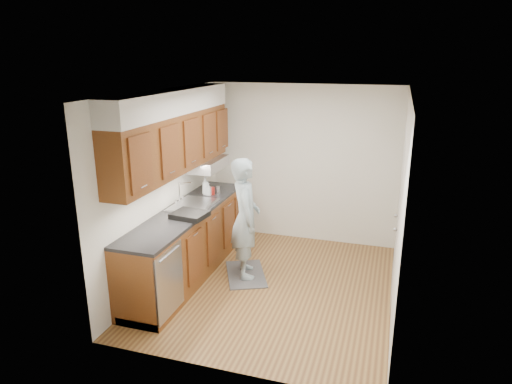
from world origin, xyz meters
TOP-DOWN VIEW (x-y plane):
  - floor at (0.00, 0.00)m, footprint 3.50×3.50m
  - ceiling at (0.00, 0.00)m, footprint 3.50×3.50m
  - wall_left at (-1.50, 0.00)m, footprint 0.02×3.50m
  - wall_right at (1.50, 0.00)m, footprint 0.02×3.50m
  - wall_back at (0.00, 1.75)m, footprint 3.00×0.02m
  - counter at (-1.20, -0.00)m, footprint 0.64×2.80m
  - upper_cabinets at (-1.33, 0.05)m, footprint 0.47×2.80m
  - closet_door at (1.49, 0.30)m, footprint 0.02×1.22m
  - floor_mat at (-0.44, 0.21)m, footprint 0.81×0.98m
  - person at (-0.44, 0.21)m, footprint 0.67×0.78m
  - soap_bottle_a at (-1.23, 0.71)m, footprint 0.14×0.14m
  - soap_bottle_b at (-1.18, 0.70)m, footprint 0.08×0.09m
  - soap_bottle_c at (-1.23, 0.80)m, footprint 0.17×0.17m
  - soda_can at (-1.13, 0.73)m, footprint 0.08×0.08m
  - steel_can at (-1.07, 0.81)m, footprint 0.08×0.08m
  - dish_rack at (-1.03, -0.26)m, footprint 0.46×0.40m

SIDE VIEW (x-z plane):
  - floor at x=0.00m, z-range 0.00..0.00m
  - floor_mat at x=-0.44m, z-range 0.00..0.02m
  - counter at x=-1.20m, z-range -0.16..1.14m
  - person at x=-0.44m, z-range 0.02..1.87m
  - dish_rack at x=-1.03m, z-range 0.94..1.01m
  - steel_can at x=-1.07m, z-range 0.94..1.05m
  - soda_can at x=-1.13m, z-range 0.94..1.06m
  - soap_bottle_c at x=-1.23m, z-range 0.94..1.10m
  - closet_door at x=1.49m, z-range 0.00..2.05m
  - soap_bottle_b at x=-1.18m, z-range 0.94..1.12m
  - soap_bottle_a at x=-1.23m, z-range 0.94..1.21m
  - wall_left at x=-1.50m, z-range 0.00..2.50m
  - wall_right at x=1.50m, z-range 0.00..2.50m
  - wall_back at x=0.00m, z-range 0.00..2.50m
  - upper_cabinets at x=-1.33m, z-range 1.34..2.55m
  - ceiling at x=0.00m, z-range 2.50..2.50m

